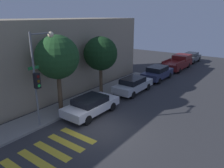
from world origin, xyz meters
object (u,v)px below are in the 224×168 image
object	(u,v)px
sedan_far_end	(158,73)
sedan_near_corner	(91,105)
tree_midblock	(101,54)
sedan_tail_of_row	(191,57)
tree_near_corner	(57,57)
sedan_middle	(133,85)
traffic_light_pole	(39,69)
pickup_truck	(178,62)

from	to	relation	value
sedan_far_end	sedan_near_corner	bearing A→B (deg)	180.00
tree_midblock	sedan_near_corner	bearing A→B (deg)	-150.23
sedan_tail_of_row	tree_near_corner	bearing A→B (deg)	174.74
sedan_middle	traffic_light_pole	bearing A→B (deg)	171.63
pickup_truck	tree_near_corner	xyz separation A→B (m)	(-17.81, 2.13, 3.09)
traffic_light_pole	tree_near_corner	distance (m)	2.27
traffic_light_pole	sedan_near_corner	xyz separation A→B (m)	(2.98, -1.27, -2.95)
sedan_far_end	pickup_truck	xyz separation A→B (m)	(6.19, 0.00, 0.08)
sedan_middle	pickup_truck	size ratio (longest dim) A/B	0.77
sedan_tail_of_row	sedan_far_end	bearing A→B (deg)	-180.00
tree_near_corner	tree_midblock	size ratio (longest dim) A/B	1.09
sedan_middle	pickup_truck	xyz separation A→B (m)	(11.25, 0.00, 0.12)
sedan_far_end	tree_midblock	size ratio (longest dim) A/B	0.88
sedan_far_end	tree_midblock	world-z (taller)	tree_midblock
tree_midblock	traffic_light_pole	bearing A→B (deg)	-172.73
tree_near_corner	tree_midblock	xyz separation A→B (m)	(4.62, -0.00, -0.38)
sedan_far_end	tree_midblock	distance (m)	7.83
sedan_middle	sedan_far_end	xyz separation A→B (m)	(5.06, -0.00, 0.04)
sedan_near_corner	sedan_far_end	distance (m)	10.71
sedan_near_corner	tree_near_corner	distance (m)	3.99
traffic_light_pole	pickup_truck	world-z (taller)	traffic_light_pole
sedan_near_corner	tree_midblock	distance (m)	5.16
sedan_tail_of_row	tree_near_corner	size ratio (longest dim) A/B	0.78
pickup_truck	tree_near_corner	size ratio (longest dim) A/B	1.04
sedan_near_corner	sedan_middle	bearing A→B (deg)	0.00
traffic_light_pole	tree_midblock	distance (m)	6.76
sedan_middle	tree_near_corner	xyz separation A→B (m)	(-6.56, 2.13, 3.21)
pickup_truck	sedan_tail_of_row	world-z (taller)	pickup_truck
pickup_truck	tree_midblock	distance (m)	13.63
sedan_near_corner	sedan_far_end	xyz separation A→B (m)	(10.71, -0.00, 0.08)
sedan_middle	sedan_tail_of_row	size ratio (longest dim) A/B	1.02
sedan_near_corner	sedan_tail_of_row	bearing A→B (deg)	0.00
sedan_far_end	sedan_tail_of_row	xyz separation A→B (m)	(11.48, 0.00, -0.03)
sedan_middle	tree_midblock	size ratio (longest dim) A/B	0.87
sedan_middle	tree_midblock	distance (m)	4.04
traffic_light_pole	sedan_tail_of_row	world-z (taller)	traffic_light_pole
tree_near_corner	sedan_tail_of_row	bearing A→B (deg)	-5.26
sedan_middle	sedan_tail_of_row	bearing A→B (deg)	0.00
pickup_truck	tree_midblock	world-z (taller)	tree_midblock
sedan_near_corner	tree_near_corner	world-z (taller)	tree_near_corner
sedan_near_corner	sedan_tail_of_row	xyz separation A→B (m)	(22.20, 0.00, 0.06)
sedan_tail_of_row	tree_midblock	size ratio (longest dim) A/B	0.85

